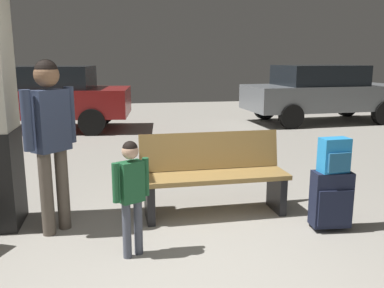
{
  "coord_description": "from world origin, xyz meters",
  "views": [
    {
      "loc": [
        -0.5,
        -2.7,
        1.71
      ],
      "look_at": [
        0.27,
        1.3,
        0.85
      ],
      "focal_mm": 38.46,
      "sensor_mm": 36.0,
      "label": 1
    }
  ],
  "objects": [
    {
      "name": "child",
      "position": [
        -0.38,
        0.68,
        0.63
      ],
      "size": [
        0.32,
        0.2,
        1.03
      ],
      "color": "#4C5160",
      "rests_on": "ground_plane"
    },
    {
      "name": "suitcase",
      "position": [
        1.6,
        0.87,
        0.32
      ],
      "size": [
        0.4,
        0.26,
        0.6
      ],
      "color": "#191E33",
      "rests_on": "ground_plane"
    },
    {
      "name": "parked_car_side",
      "position": [
        4.97,
        7.45,
        0.81
      ],
      "size": [
        4.18,
        1.95,
        1.51
      ],
      "color": "slate",
      "rests_on": "ground_plane"
    },
    {
      "name": "ground_plane",
      "position": [
        0.0,
        4.0,
        -0.05
      ],
      "size": [
        18.0,
        18.0,
        0.1
      ],
      "primitive_type": "cube",
      "color": "gray"
    },
    {
      "name": "bench",
      "position": [
        0.56,
        1.55,
        0.44
      ],
      "size": [
        1.6,
        0.54,
        0.89
      ],
      "color": "#9E7A42",
      "rests_on": "ground_plane"
    },
    {
      "name": "parked_car_far",
      "position": [
        -2.13,
        7.56,
        0.81
      ],
      "size": [
        4.27,
        2.18,
        1.51
      ],
      "color": "maroon",
      "rests_on": "ground_plane"
    },
    {
      "name": "backpack_bright",
      "position": [
        1.6,
        0.87,
        0.77
      ],
      "size": [
        0.29,
        0.2,
        0.34
      ],
      "color": "#268CD8",
      "rests_on": "suitcase"
    },
    {
      "name": "adult",
      "position": [
        -1.1,
        1.35,
        1.05
      ],
      "size": [
        0.44,
        0.44,
        1.69
      ],
      "color": "brown",
      "rests_on": "ground_plane"
    }
  ]
}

